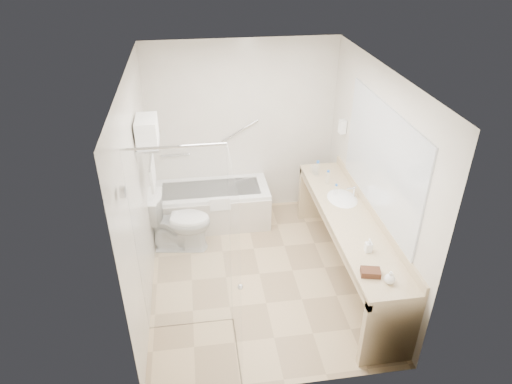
{
  "coord_description": "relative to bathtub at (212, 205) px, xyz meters",
  "views": [
    {
      "loc": [
        -0.67,
        -4.29,
        3.73
      ],
      "look_at": [
        0.0,
        0.3,
        1.0
      ],
      "focal_mm": 32.0,
      "sensor_mm": 36.0,
      "label": 1
    }
  ],
  "objects": [
    {
      "name": "water_bottle_left",
      "position": [
        1.48,
        -0.94,
        0.65
      ],
      "size": [
        0.05,
        0.05,
        0.18
      ],
      "rotation": [
        0.0,
        0.0,
        0.31
      ],
      "color": "silver",
      "rests_on": "vanity_counter"
    },
    {
      "name": "ceiling",
      "position": [
        0.5,
        -1.24,
        2.22
      ],
      "size": [
        2.6,
        3.2,
        0.1
      ],
      "primitive_type": "cube",
      "color": "silver",
      "rests_on": "wall_back"
    },
    {
      "name": "vanity_counter",
      "position": [
        1.52,
        -1.39,
        0.36
      ],
      "size": [
        0.55,
        2.7,
        0.95
      ],
      "color": "tan",
      "rests_on": "floor"
    },
    {
      "name": "floor",
      "position": [
        0.5,
        -1.24,
        -0.28
      ],
      "size": [
        3.2,
        3.2,
        0.0
      ],
      "primitive_type": "plane",
      "color": "tan",
      "rests_on": "ground"
    },
    {
      "name": "wall_front",
      "position": [
        0.5,
        -2.84,
        0.97
      ],
      "size": [
        2.6,
        0.1,
        2.5
      ],
      "primitive_type": "cube",
      "color": "beige",
      "rests_on": "ground"
    },
    {
      "name": "grab_bar_long",
      "position": [
        0.45,
        0.32,
        0.97
      ],
      "size": [
        0.53,
        0.03,
        0.33
      ],
      "primitive_type": "cylinder",
      "rotation": [
        0.0,
        1.05,
        0.0
      ],
      "color": "silver",
      "rests_on": "wall_back"
    },
    {
      "name": "soap_bottle_a",
      "position": [
        1.5,
        -2.03,
        0.61
      ],
      "size": [
        0.08,
        0.16,
        0.07
      ],
      "primitive_type": "imported",
      "rotation": [
        0.0,
        0.0,
        -0.06
      ],
      "color": "white",
      "rests_on": "vanity_counter"
    },
    {
      "name": "amenity_basket",
      "position": [
        1.39,
        -2.38,
        0.61
      ],
      "size": [
        0.21,
        0.16,
        0.06
      ],
      "primitive_type": "cube",
      "rotation": [
        0.0,
        0.0,
        -0.24
      ],
      "color": "#4E2A1B",
      "rests_on": "vanity_counter"
    },
    {
      "name": "faucet",
      "position": [
        1.7,
        -0.99,
        0.65
      ],
      "size": [
        0.03,
        0.03,
        0.14
      ],
      "primitive_type": "cylinder",
      "color": "silver",
      "rests_on": "vanity_counter"
    },
    {
      "name": "mirror",
      "position": [
        1.79,
        -1.39,
        1.27
      ],
      "size": [
        0.02,
        2.0,
        1.2
      ],
      "primitive_type": "cube",
      "color": "silver",
      "rests_on": "wall_right"
    },
    {
      "name": "bathtub",
      "position": [
        0.0,
        0.0,
        0.0
      ],
      "size": [
        1.6,
        0.73,
        0.59
      ],
      "color": "white",
      "rests_on": "floor"
    },
    {
      "name": "grab_bar_short",
      "position": [
        -0.45,
        0.32,
        0.67
      ],
      "size": [
        0.4,
        0.03,
        0.03
      ],
      "primitive_type": "cylinder",
      "rotation": [
        0.0,
        1.57,
        0.0
      ],
      "color": "silver",
      "rests_on": "wall_back"
    },
    {
      "name": "soap_bottle_b",
      "position": [
        1.52,
        -2.52,
        0.63
      ],
      "size": [
        0.14,
        0.16,
        0.1
      ],
      "primitive_type": "imported",
      "rotation": [
        0.0,
        0.0,
        0.31
      ],
      "color": "white",
      "rests_on": "vanity_counter"
    },
    {
      "name": "drinking_glass_far",
      "position": [
        1.39,
        -0.32,
        0.63
      ],
      "size": [
        0.1,
        0.1,
        0.1
      ],
      "primitive_type": "cylinder",
      "rotation": [
        0.0,
        0.0,
        -0.36
      ],
      "color": "silver",
      "rests_on": "vanity_counter"
    },
    {
      "name": "wall_left",
      "position": [
        -0.8,
        -1.24,
        0.97
      ],
      "size": [
        0.1,
        3.2,
        2.5
      ],
      "primitive_type": "cube",
      "color": "beige",
      "rests_on": "ground"
    },
    {
      "name": "water_bottle_mid",
      "position": [
        1.4,
        -0.38,
        0.67
      ],
      "size": [
        0.07,
        0.07,
        0.22
      ],
      "rotation": [
        0.0,
        0.0,
        -0.26
      ],
      "color": "silver",
      "rests_on": "vanity_counter"
    },
    {
      "name": "wall_right",
      "position": [
        1.8,
        -1.24,
        0.97
      ],
      "size": [
        0.1,
        3.2,
        2.5
      ],
      "primitive_type": "cube",
      "color": "beige",
      "rests_on": "ground"
    },
    {
      "name": "towel_shelf",
      "position": [
        -0.67,
        -0.89,
        1.48
      ],
      "size": [
        0.24,
        0.55,
        0.81
      ],
      "color": "silver",
      "rests_on": "wall_left"
    },
    {
      "name": "water_bottle_right",
      "position": [
        1.48,
        -0.6,
        0.66
      ],
      "size": [
        0.06,
        0.06,
        0.19
      ],
      "rotation": [
        0.0,
        0.0,
        0.16
      ],
      "color": "silver",
      "rests_on": "vanity_counter"
    },
    {
      "name": "toilet",
      "position": [
        -0.45,
        -0.54,
        0.13
      ],
      "size": [
        0.88,
        0.57,
        0.81
      ],
      "primitive_type": "imported",
      "rotation": [
        0.0,
        0.0,
        1.43
      ],
      "color": "white",
      "rests_on": "floor"
    },
    {
      "name": "wall_back",
      "position": [
        0.5,
        0.36,
        0.97
      ],
      "size": [
        2.6,
        0.1,
        2.5
      ],
      "primitive_type": "cube",
      "color": "beige",
      "rests_on": "ground"
    },
    {
      "name": "sink",
      "position": [
        1.55,
        -0.99,
        0.54
      ],
      "size": [
        0.4,
        0.52,
        0.14
      ],
      "primitive_type": "ellipsoid",
      "color": "white",
      "rests_on": "vanity_counter"
    },
    {
      "name": "shower_enclosure",
      "position": [
        -0.13,
        -2.16,
        0.79
      ],
      "size": [
        0.96,
        0.91,
        2.11
      ],
      "color": "silver",
      "rests_on": "floor"
    },
    {
      "name": "hairdryer_unit",
      "position": [
        1.75,
        -0.19,
        1.17
      ],
      "size": [
        0.08,
        0.1,
        0.18
      ],
      "primitive_type": "cube",
      "color": "white",
      "rests_on": "wall_right"
    },
    {
      "name": "drinking_glass_near",
      "position": [
        1.37,
        -0.26,
        0.62
      ],
      "size": [
        0.07,
        0.07,
        0.1
      ],
      "primitive_type": "cylinder",
      "rotation": [
        0.0,
        0.0,
        -0.01
      ],
      "color": "silver",
      "rests_on": "vanity_counter"
    }
  ]
}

